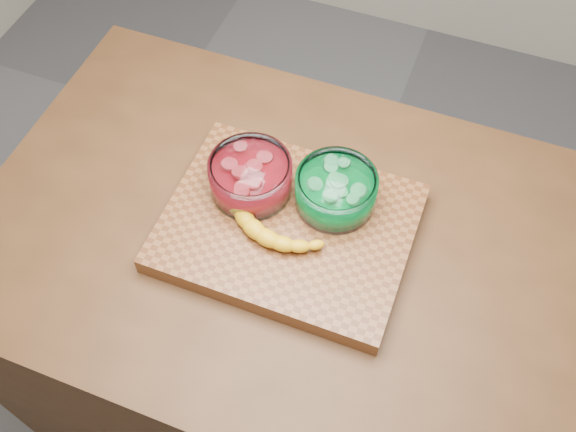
% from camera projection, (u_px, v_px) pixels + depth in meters
% --- Properties ---
extents(ground, '(3.50, 3.50, 0.00)m').
position_uv_depth(ground, '(288.00, 389.00, 1.96)').
color(ground, '#5E5E63').
rests_on(ground, ground).
extents(counter, '(1.20, 0.80, 0.90)m').
position_uv_depth(counter, '(288.00, 330.00, 1.58)').
color(counter, '#492B15').
rests_on(counter, ground).
extents(cutting_board, '(0.45, 0.35, 0.04)m').
position_uv_depth(cutting_board, '(288.00, 228.00, 1.19)').
color(cutting_board, brown).
rests_on(cutting_board, counter).
extents(bowl_red, '(0.15, 0.15, 0.07)m').
position_uv_depth(bowl_red, '(251.00, 177.00, 1.19)').
color(bowl_red, white).
rests_on(bowl_red, cutting_board).
extents(bowl_green, '(0.15, 0.15, 0.07)m').
position_uv_depth(bowl_green, '(336.00, 190.00, 1.17)').
color(bowl_green, white).
rests_on(bowl_green, cutting_board).
extents(banana, '(0.24, 0.16, 0.04)m').
position_uv_depth(banana, '(275.00, 215.00, 1.16)').
color(banana, gold).
rests_on(banana, cutting_board).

